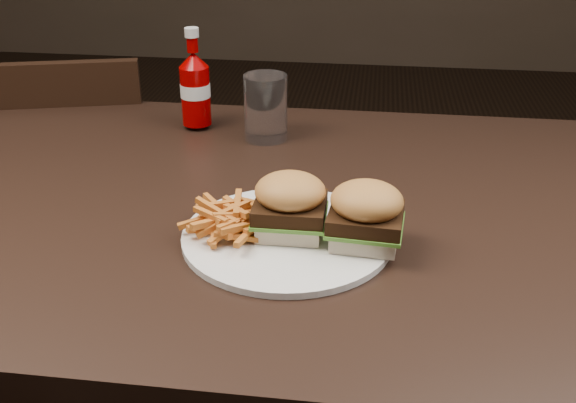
# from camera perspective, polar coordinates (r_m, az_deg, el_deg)

# --- Properties ---
(dining_table) EXTENTS (1.20, 0.80, 0.04)m
(dining_table) POSITION_cam_1_polar(r_m,az_deg,el_deg) (0.99, -4.06, -0.61)
(dining_table) COLOR black
(dining_table) RESTS_ON ground
(chair_far) EXTENTS (0.47, 0.47, 0.04)m
(chair_far) POSITION_cam_1_polar(r_m,az_deg,el_deg) (1.71, -16.96, -0.60)
(chair_far) COLOR black
(chair_far) RESTS_ON ground
(plate) EXTENTS (0.27, 0.27, 0.01)m
(plate) POSITION_cam_1_polar(r_m,az_deg,el_deg) (0.87, -0.09, -2.95)
(plate) COLOR white
(plate) RESTS_ON dining_table
(sandwich_half_a) EXTENTS (0.08, 0.08, 0.02)m
(sandwich_half_a) POSITION_cam_1_polar(r_m,az_deg,el_deg) (0.86, 0.18, -1.95)
(sandwich_half_a) COLOR beige
(sandwich_half_a) RESTS_ON plate
(sandwich_half_b) EXTENTS (0.09, 0.08, 0.02)m
(sandwich_half_b) POSITION_cam_1_polar(r_m,az_deg,el_deg) (0.84, 6.53, -2.79)
(sandwich_half_b) COLOR beige
(sandwich_half_b) RESTS_ON plate
(fries_pile) EXTENTS (0.11, 0.11, 0.04)m
(fries_pile) POSITION_cam_1_polar(r_m,az_deg,el_deg) (0.86, -4.68, -1.23)
(fries_pile) COLOR #B34A18
(fries_pile) RESTS_ON plate
(ketchup_bottle) EXTENTS (0.07, 0.07, 0.11)m
(ketchup_bottle) POSITION_cam_1_polar(r_m,az_deg,el_deg) (1.23, -7.82, 8.86)
(ketchup_bottle) COLOR #8D0000
(ketchup_bottle) RESTS_ON dining_table
(tumbler) EXTENTS (0.10, 0.10, 0.12)m
(tumbler) POSITION_cam_1_polar(r_m,az_deg,el_deg) (1.17, -1.90, 7.89)
(tumbler) COLOR white
(tumbler) RESTS_ON dining_table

